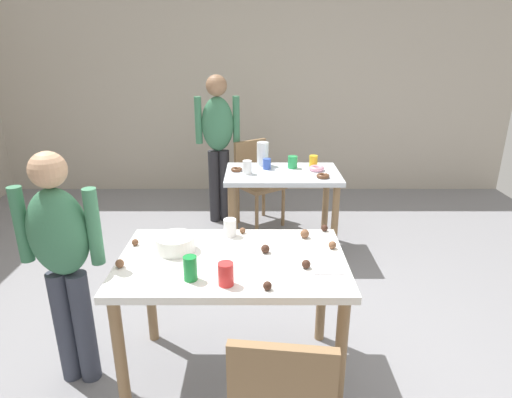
% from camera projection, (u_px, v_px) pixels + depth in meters
% --- Properties ---
extents(ground_plane, '(6.40, 6.40, 0.00)m').
position_uv_depth(ground_plane, '(252.00, 348.00, 2.73)').
color(ground_plane, gray).
extents(wall_back, '(6.40, 0.10, 2.60)m').
position_uv_depth(wall_back, '(255.00, 87.00, 5.29)').
color(wall_back, '#BCB2A3').
rests_on(wall_back, ground_plane).
extents(dining_table_near, '(1.20, 0.74, 0.75)m').
position_uv_depth(dining_table_near, '(234.00, 276.00, 2.31)').
color(dining_table_near, white).
rests_on(dining_table_near, ground_plane).
extents(dining_table_far, '(1.00, 0.63, 0.75)m').
position_uv_depth(dining_table_far, '(283.00, 186.00, 3.83)').
color(dining_table_far, silver).
rests_on(dining_table_far, ground_plane).
extents(chair_far_table, '(0.56, 0.56, 0.87)m').
position_uv_depth(chair_far_table, '(257.00, 178.00, 4.49)').
color(chair_far_table, olive).
rests_on(chair_far_table, ground_plane).
extents(person_girl_near, '(0.45, 0.22, 1.34)m').
position_uv_depth(person_girl_near, '(64.00, 254.00, 2.24)').
color(person_girl_near, '#383D4C').
rests_on(person_girl_near, ground_plane).
extents(person_adult_far, '(0.46, 0.24, 1.53)m').
position_uv_depth(person_adult_far, '(219.00, 137.00, 4.39)').
color(person_adult_far, '#28282D').
rests_on(person_adult_far, ground_plane).
extents(mixing_bowl, '(0.22, 0.22, 0.09)m').
position_uv_depth(mixing_bowl, '(177.00, 243.00, 2.35)').
color(mixing_bowl, white).
rests_on(mixing_bowl, dining_table_near).
extents(soda_can, '(0.07, 0.07, 0.12)m').
position_uv_depth(soda_can, '(192.00, 268.00, 2.05)').
color(soda_can, '#198438').
rests_on(soda_can, dining_table_near).
extents(fork_near, '(0.17, 0.02, 0.01)m').
position_uv_depth(fork_near, '(333.00, 274.00, 2.12)').
color(fork_near, silver).
rests_on(fork_near, dining_table_near).
extents(cup_near_0, '(0.07, 0.07, 0.11)m').
position_uv_depth(cup_near_0, '(227.00, 274.00, 2.01)').
color(cup_near_0, red).
rests_on(cup_near_0, dining_table_near).
extents(cup_near_1, '(0.07, 0.07, 0.10)m').
position_uv_depth(cup_near_1, '(231.00, 227.00, 2.53)').
color(cup_near_1, white).
rests_on(cup_near_1, dining_table_near).
extents(cake_ball_0, '(0.04, 0.04, 0.04)m').
position_uv_depth(cake_ball_0, '(121.00, 263.00, 2.18)').
color(cake_ball_0, brown).
rests_on(cake_ball_0, dining_table_near).
extents(cake_ball_1, '(0.04, 0.04, 0.04)m').
position_uv_depth(cake_ball_1, '(334.00, 245.00, 2.38)').
color(cake_ball_1, brown).
rests_on(cake_ball_1, dining_table_near).
extents(cake_ball_2, '(0.05, 0.05, 0.05)m').
position_uv_depth(cake_ball_2, '(267.00, 249.00, 2.33)').
color(cake_ball_2, '#3D2319').
rests_on(cake_ball_2, dining_table_near).
extents(cake_ball_3, '(0.04, 0.04, 0.04)m').
position_uv_depth(cake_ball_3, '(191.00, 262.00, 2.19)').
color(cake_ball_3, brown).
rests_on(cake_ball_3, dining_table_near).
extents(cake_ball_4, '(0.04, 0.04, 0.04)m').
position_uv_depth(cake_ball_4, '(307.00, 264.00, 2.17)').
color(cake_ball_4, '#3D2319').
rests_on(cake_ball_4, dining_table_near).
extents(cake_ball_5, '(0.04, 0.04, 0.04)m').
position_uv_depth(cake_ball_5, '(137.00, 242.00, 2.42)').
color(cake_ball_5, brown).
rests_on(cake_ball_5, dining_table_near).
extents(cake_ball_6, '(0.04, 0.04, 0.04)m').
position_uv_depth(cake_ball_6, '(191.00, 237.00, 2.48)').
color(cake_ball_6, brown).
rests_on(cake_ball_6, dining_table_near).
extents(cake_ball_7, '(0.04, 0.04, 0.04)m').
position_uv_depth(cake_ball_7, '(244.00, 230.00, 2.57)').
color(cake_ball_7, brown).
rests_on(cake_ball_7, dining_table_near).
extents(cake_ball_8, '(0.04, 0.04, 0.04)m').
position_uv_depth(cake_ball_8, '(269.00, 286.00, 1.98)').
color(cake_ball_8, '#3D2319').
rests_on(cake_ball_8, dining_table_near).
extents(cake_ball_9, '(0.05, 0.05, 0.05)m').
position_uv_depth(cake_ball_9, '(306.00, 234.00, 2.51)').
color(cake_ball_9, brown).
rests_on(cake_ball_9, dining_table_near).
extents(cake_ball_10, '(0.04, 0.04, 0.04)m').
position_uv_depth(cake_ball_10, '(326.00, 228.00, 2.60)').
color(cake_ball_10, '#3D2319').
rests_on(cake_ball_10, dining_table_near).
extents(pitcher_far, '(0.11, 0.11, 0.22)m').
position_uv_depth(pitcher_far, '(264.00, 154.00, 3.96)').
color(pitcher_far, white).
rests_on(pitcher_far, dining_table_far).
extents(cup_far_0, '(0.08, 0.08, 0.12)m').
position_uv_depth(cup_far_0, '(249.00, 167.00, 3.72)').
color(cup_far_0, white).
rests_on(cup_far_0, dining_table_far).
extents(cup_far_1, '(0.09, 0.09, 0.11)m').
position_uv_depth(cup_far_1, '(294.00, 162.00, 3.89)').
color(cup_far_1, green).
rests_on(cup_far_1, dining_table_far).
extents(cup_far_2, '(0.08, 0.08, 0.11)m').
position_uv_depth(cup_far_2, '(315.00, 161.00, 3.92)').
color(cup_far_2, yellow).
rests_on(cup_far_2, dining_table_far).
extents(cup_far_3, '(0.07, 0.07, 0.10)m').
position_uv_depth(cup_far_3, '(268.00, 164.00, 3.86)').
color(cup_far_3, '#3351B2').
rests_on(cup_far_3, dining_table_far).
extents(donut_far_0, '(0.11, 0.11, 0.03)m').
position_uv_depth(donut_far_0, '(324.00, 176.00, 3.62)').
color(donut_far_0, brown).
rests_on(donut_far_0, dining_table_far).
extents(donut_far_1, '(0.14, 0.14, 0.04)m').
position_uv_depth(donut_far_1, '(318.00, 168.00, 3.82)').
color(donut_far_1, pink).
rests_on(donut_far_1, dining_table_far).
extents(donut_far_2, '(0.10, 0.10, 0.03)m').
position_uv_depth(donut_far_2, '(238.00, 169.00, 3.81)').
color(donut_far_2, brown).
rests_on(donut_far_2, dining_table_far).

